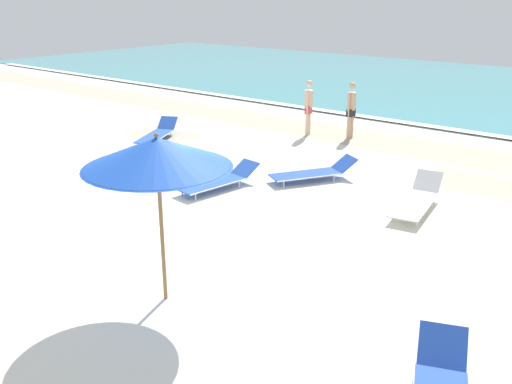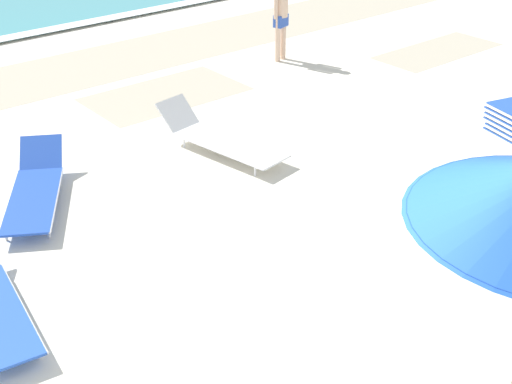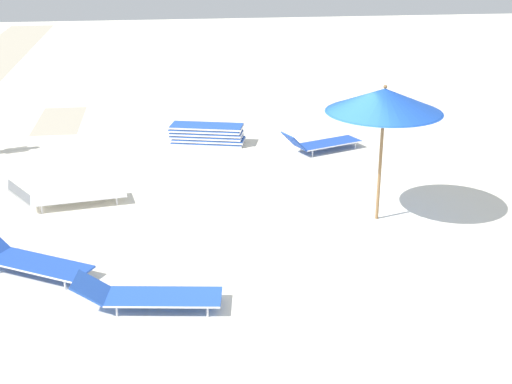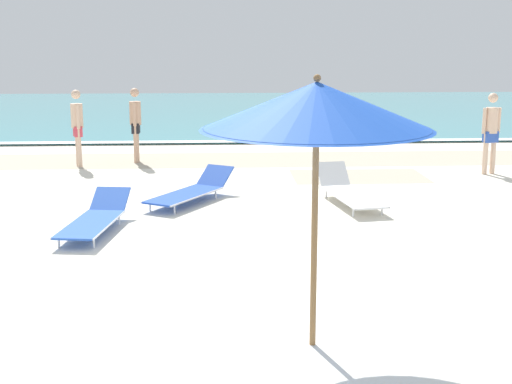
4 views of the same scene
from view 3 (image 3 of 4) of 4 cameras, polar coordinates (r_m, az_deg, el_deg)
ground_plane at (r=12.71m, az=4.48°, el=-4.45°), size 60.00×60.00×0.16m
beach_umbrella at (r=13.12m, az=10.23°, el=7.20°), size 2.14×2.14×2.60m
lounger_stack at (r=18.17m, az=-3.95°, el=4.64°), size 1.08×2.01×0.49m
sun_lounger_under_umbrella at (r=10.70m, az=-8.62°, el=-8.15°), size 0.90×2.22×0.48m
sun_lounger_beside_umbrella at (r=12.16m, az=-17.72°, el=-5.20°), size 1.64×2.17×0.51m
sun_lounger_near_water_left at (r=17.61m, az=5.22°, el=3.95°), size 1.32×2.12×0.57m
sun_lounger_near_water_right at (r=14.67m, az=-14.91°, el=-0.28°), size 0.97×2.32×0.58m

